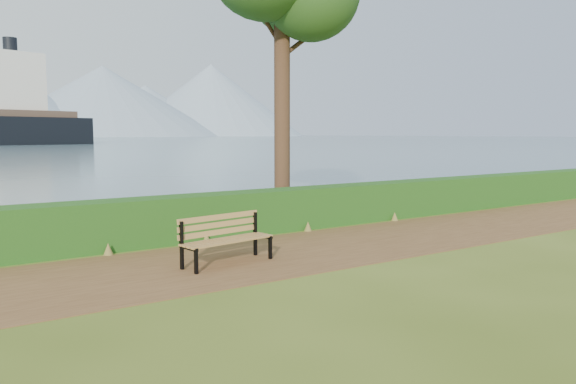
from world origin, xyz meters
TOP-DOWN VIEW (x-y plane):
  - ground at (0.00, 0.00)m, footprint 140.00×140.00m
  - path at (0.00, 0.30)m, footprint 40.00×3.40m
  - hedge at (0.00, 2.60)m, footprint 32.00×0.85m
  - bench at (-1.64, 0.16)m, footprint 1.84×0.80m

SIDE VIEW (x-z plane):
  - ground at x=0.00m, z-range 0.00..0.00m
  - path at x=0.00m, z-range 0.00..0.01m
  - hedge at x=0.00m, z-range 0.00..1.00m
  - bench at x=-1.64m, z-range 0.07..0.96m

